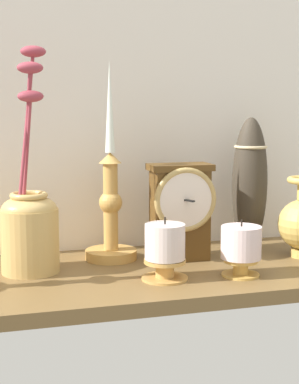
# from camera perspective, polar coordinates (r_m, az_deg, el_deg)

# --- Properties ---
(ground_plane) EXTENTS (1.00, 0.36, 0.02)m
(ground_plane) POSITION_cam_1_polar(r_m,az_deg,el_deg) (1.09, -1.94, -7.99)
(ground_plane) COLOR brown
(back_wall) EXTENTS (1.20, 0.02, 0.65)m
(back_wall) POSITION_cam_1_polar(r_m,az_deg,el_deg) (1.23, -4.13, 9.71)
(back_wall) COLOR white
(back_wall) RESTS_ON ground_plane
(mantel_clock) EXTENTS (0.12, 0.09, 0.18)m
(mantel_clock) POSITION_cam_1_polar(r_m,az_deg,el_deg) (1.14, 2.96, -1.67)
(mantel_clock) COLOR #553816
(mantel_clock) RESTS_ON ground_plane
(candlestick_tall_left) EXTENTS (0.10, 0.10, 0.38)m
(candlestick_tall_left) POSITION_cam_1_polar(r_m,az_deg,el_deg) (1.15, -3.69, -1.54)
(candlestick_tall_left) COLOR tan
(candlestick_tall_left) RESTS_ON ground_plane
(brass_vase_jar) EXTENTS (0.10, 0.10, 0.39)m
(brass_vase_jar) POSITION_cam_1_polar(r_m,az_deg,el_deg) (1.08, -11.24, -2.91)
(brass_vase_jar) COLOR tan
(brass_vase_jar) RESTS_ON ground_plane
(pillar_candle_front) EXTENTS (0.07, 0.07, 0.10)m
(pillar_candle_front) POSITION_cam_1_polar(r_m,az_deg,el_deg) (1.05, 8.64, -5.24)
(pillar_candle_front) COLOR gold
(pillar_candle_front) RESTS_ON ground_plane
(pillar_candle_near_clock) EXTENTS (0.08, 0.08, 0.11)m
(pillar_candle_near_clock) POSITION_cam_1_polar(r_m,az_deg,el_deg) (1.02, 1.46, -5.49)
(pillar_candle_near_clock) COLOR tan
(pillar_candle_near_clock) RESTS_ON ground_plane
(tall_ceramic_vase) EXTENTS (0.07, 0.07, 0.27)m
(tall_ceramic_vase) POSITION_cam_1_polar(r_m,az_deg,el_deg) (1.24, 9.44, 0.84)
(tall_ceramic_vase) COLOR #393126
(tall_ceramic_vase) RESTS_ON ground_plane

